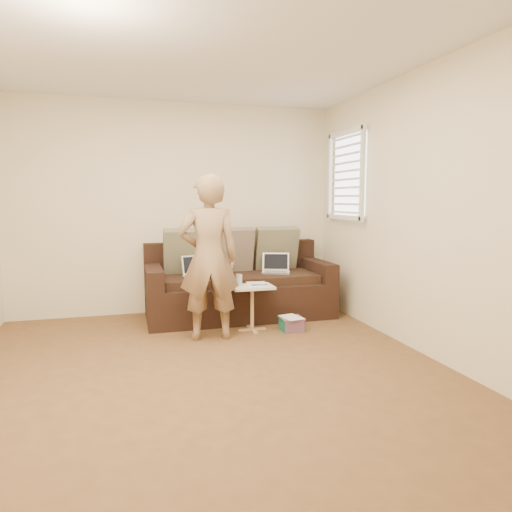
{
  "coord_description": "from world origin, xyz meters",
  "views": [
    {
      "loc": [
        -0.59,
        -3.52,
        1.41
      ],
      "look_at": [
        0.8,
        1.4,
        0.78
      ],
      "focal_mm": 32.07,
      "sensor_mm": 36.0,
      "label": 1
    }
  ],
  "objects_px": {
    "sofa": "(239,282)",
    "laptop_white": "(200,276)",
    "person": "(209,258)",
    "laptop_silver": "(276,273)",
    "striped_box": "(291,324)",
    "drinking_glass": "(239,280)",
    "side_table": "(252,308)"
  },
  "relations": [
    {
      "from": "sofa",
      "to": "laptop_white",
      "type": "xyz_separation_m",
      "value": [
        -0.48,
        -0.05,
        0.1
      ]
    },
    {
      "from": "laptop_white",
      "to": "person",
      "type": "height_order",
      "value": "person"
    },
    {
      "from": "laptop_silver",
      "to": "striped_box",
      "type": "bearing_deg",
      "value": -73.66
    },
    {
      "from": "laptop_silver",
      "to": "drinking_glass",
      "type": "bearing_deg",
      "value": -117.71
    },
    {
      "from": "person",
      "to": "striped_box",
      "type": "bearing_deg",
      "value": -172.54
    },
    {
      "from": "striped_box",
      "to": "laptop_silver",
      "type": "bearing_deg",
      "value": 85.5
    },
    {
      "from": "sofa",
      "to": "striped_box",
      "type": "xyz_separation_m",
      "value": [
        0.4,
        -0.76,
        -0.35
      ]
    },
    {
      "from": "sofa",
      "to": "striped_box",
      "type": "bearing_deg",
      "value": -62.3
    },
    {
      "from": "person",
      "to": "sofa",
      "type": "bearing_deg",
      "value": -117.1
    },
    {
      "from": "side_table",
      "to": "striped_box",
      "type": "bearing_deg",
      "value": -17.24
    },
    {
      "from": "sofa",
      "to": "person",
      "type": "relative_size",
      "value": 1.32
    },
    {
      "from": "laptop_white",
      "to": "side_table",
      "type": "bearing_deg",
      "value": -71.29
    },
    {
      "from": "laptop_silver",
      "to": "drinking_glass",
      "type": "distance_m",
      "value": 0.79
    },
    {
      "from": "sofa",
      "to": "striped_box",
      "type": "height_order",
      "value": "sofa"
    },
    {
      "from": "side_table",
      "to": "drinking_glass",
      "type": "bearing_deg",
      "value": 152.95
    },
    {
      "from": "laptop_silver",
      "to": "side_table",
      "type": "distance_m",
      "value": 0.8
    },
    {
      "from": "sofa",
      "to": "laptop_silver",
      "type": "height_order",
      "value": "sofa"
    },
    {
      "from": "drinking_glass",
      "to": "striped_box",
      "type": "distance_m",
      "value": 0.74
    },
    {
      "from": "laptop_silver",
      "to": "drinking_glass",
      "type": "xyz_separation_m",
      "value": [
        -0.59,
        -0.52,
        0.03
      ]
    },
    {
      "from": "laptop_white",
      "to": "drinking_glass",
      "type": "height_order",
      "value": "laptop_white"
    },
    {
      "from": "laptop_white",
      "to": "striped_box",
      "type": "distance_m",
      "value": 1.21
    },
    {
      "from": "laptop_white",
      "to": "drinking_glass",
      "type": "xyz_separation_m",
      "value": [
        0.34,
        -0.52,
        0.03
      ]
    },
    {
      "from": "laptop_silver",
      "to": "side_table",
      "type": "xyz_separation_m",
      "value": [
        -0.46,
        -0.59,
        -0.27
      ]
    },
    {
      "from": "laptop_silver",
      "to": "laptop_white",
      "type": "distance_m",
      "value": 0.93
    },
    {
      "from": "laptop_white",
      "to": "laptop_silver",
      "type": "bearing_deg",
      "value": -19.77
    },
    {
      "from": "person",
      "to": "side_table",
      "type": "height_order",
      "value": "person"
    },
    {
      "from": "sofa",
      "to": "laptop_white",
      "type": "distance_m",
      "value": 0.49
    },
    {
      "from": "laptop_white",
      "to": "person",
      "type": "relative_size",
      "value": 0.2
    },
    {
      "from": "drinking_glass",
      "to": "laptop_white",
      "type": "bearing_deg",
      "value": 123.29
    },
    {
      "from": "laptop_silver",
      "to": "person",
      "type": "height_order",
      "value": "person"
    },
    {
      "from": "sofa",
      "to": "striped_box",
      "type": "relative_size",
      "value": 9.2
    },
    {
      "from": "person",
      "to": "drinking_glass",
      "type": "xyz_separation_m",
      "value": [
        0.37,
        0.23,
        -0.28
      ]
    }
  ]
}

